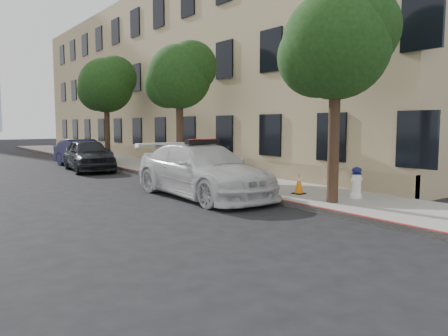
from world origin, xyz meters
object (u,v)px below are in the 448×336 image
police_car (202,170)px  parked_car_mid (88,155)px  traffic_cone (299,183)px  fire_hydrant (356,183)px  parked_car_far (82,153)px

police_car → parked_car_mid: police_car is taller
police_car → traffic_cone: (2.09, -2.05, -0.35)m
parked_car_mid → fire_hydrant: 13.29m
parked_car_mid → police_car: bearing=-81.0°
parked_car_mid → fire_hydrant: (3.20, -12.90, -0.18)m
parked_car_far → police_car: bearing=-95.9°
parked_car_far → traffic_cone: parked_car_far is taller
parked_car_mid → traffic_cone: 11.69m
parked_car_far → fire_hydrant: (2.76, -15.13, -0.13)m
fire_hydrant → traffic_cone: 1.67m
fire_hydrant → police_car: bearing=134.3°
police_car → fire_hydrant: bearing=-50.9°
parked_car_mid → fire_hydrant: parked_car_mid is taller
police_car → fire_hydrant: 4.55m
police_car → parked_car_far: (0.10, 11.60, -0.10)m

